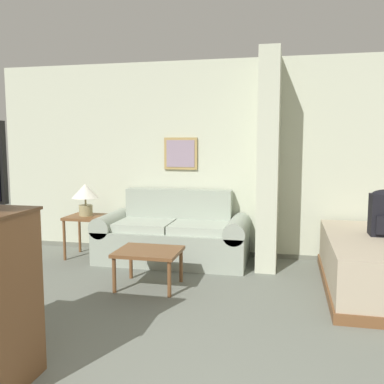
{
  "coord_description": "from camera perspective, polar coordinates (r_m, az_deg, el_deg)",
  "views": [
    {
      "loc": [
        0.47,
        -1.53,
        1.53
      ],
      "look_at": [
        -0.42,
        2.46,
        1.05
      ],
      "focal_mm": 40.0,
      "sensor_mm": 36.0,
      "label": 1
    }
  ],
  "objects": [
    {
      "name": "wall_partition_pillar",
      "position": [
        5.28,
        10.19,
        4.1
      ],
      "size": [
        0.24,
        0.73,
        2.6
      ],
      "color": "beige",
      "rests_on": "ground_plane"
    },
    {
      "name": "couch",
      "position": [
        5.54,
        -2.51,
        -5.91
      ],
      "size": [
        1.93,
        0.84,
        0.9
      ],
      "color": "#99A393",
      "rests_on": "ground_plane"
    },
    {
      "name": "table_lamp",
      "position": [
        5.8,
        -14.04,
        -0.25
      ],
      "size": [
        0.36,
        0.36,
        0.43
      ],
      "color": "tan",
      "rests_on": "side_table"
    },
    {
      "name": "side_table",
      "position": [
        5.86,
        -13.93,
        -3.92
      ],
      "size": [
        0.48,
        0.48,
        0.56
      ],
      "color": "brown",
      "rests_on": "ground_plane"
    },
    {
      "name": "coffee_table",
      "position": [
        4.56,
        -5.8,
        -8.28
      ],
      "size": [
        0.66,
        0.56,
        0.4
      ],
      "color": "brown",
      "rests_on": "ground_plane"
    },
    {
      "name": "wall_back",
      "position": [
        5.72,
        7.85,
        4.28
      ],
      "size": [
        7.19,
        0.16,
        2.6
      ],
      "color": "beige",
      "rests_on": "ground_plane"
    }
  ]
}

